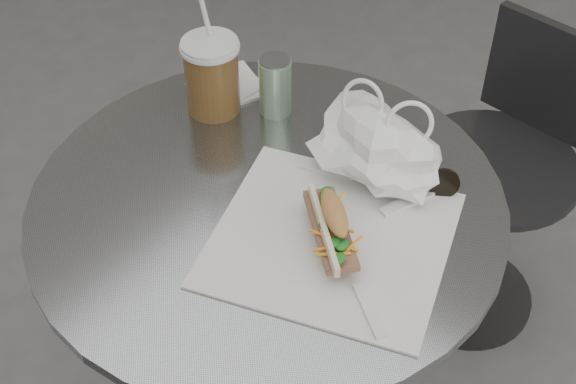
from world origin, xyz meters
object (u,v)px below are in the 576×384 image
Objects in this scene: banh_mi at (332,226)px; iced_coffee at (212,75)px; cafe_table at (270,306)px; drink_can at (275,86)px; chair_far at (494,199)px; sunglasses at (423,183)px.

iced_coffee is at bearing -160.03° from banh_mi.
cafe_table is 0.40m from drink_can.
chair_far is 0.81m from banh_mi.
chair_far is 0.66m from sunglasses.
sunglasses reaches higher than cafe_table.
cafe_table is 2.55× the size of iced_coffee.
cafe_table is 0.68m from chair_far.
cafe_table is 7.12× the size of sunglasses.
iced_coffee reaches higher than banh_mi.
banh_mi is at bearing -35.82° from drink_can.
cafe_table is at bearing 83.41° from chair_far.
sunglasses is at bearing 42.54° from cafe_table.
cafe_table is 6.95× the size of drink_can.
chair_far is 6.59× the size of drink_can.
drink_can reaches higher than cafe_table.
drink_can is at bearing 65.40° from chair_far.
cafe_table is 3.75× the size of banh_mi.
banh_mi is 0.38m from iced_coffee.
sunglasses is 0.98× the size of drink_can.
banh_mi is 0.33m from drink_can.
sunglasses is (0.41, 0.05, -0.05)m from iced_coffee.
drink_can reaches higher than banh_mi.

